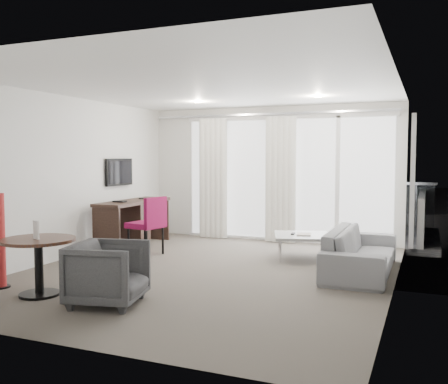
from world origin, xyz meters
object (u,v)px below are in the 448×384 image
at_px(desk, 134,223).
at_px(coffee_table, 302,247).
at_px(rattan_chair_a, 303,216).
at_px(desk_chair, 146,226).
at_px(sofa, 361,251).
at_px(rattan_chair_b, 372,218).
at_px(round_table, 39,267).
at_px(tub_armchair, 108,273).

height_order(desk, coffee_table, desk).
xyz_separation_m(desk, rattan_chair_a, (2.53, 2.57, -0.03)).
relative_size(desk, desk_chair, 1.82).
bearing_deg(sofa, desk_chair, 90.48).
height_order(desk_chair, rattan_chair_b, desk_chair).
relative_size(desk_chair, coffee_table, 1.13).
distance_m(sofa, rattan_chair_a, 3.53).
distance_m(coffee_table, rattan_chair_b, 2.95).
height_order(desk, round_table, desk).
height_order(tub_armchair, rattan_chair_a, rattan_chair_a).
xyz_separation_m(desk, coffee_table, (3.12, 0.06, -0.22)).
bearing_deg(coffee_table, sofa, -32.94).
bearing_deg(rattan_chair_b, desk_chair, -152.43).
bearing_deg(tub_armchair, round_table, 77.48).
xyz_separation_m(coffee_table, sofa, (1.00, -0.65, 0.11)).
distance_m(tub_armchair, rattan_chair_b, 6.49).
bearing_deg(rattan_chair_b, rattan_chair_a, 174.12).
distance_m(desk_chair, tub_armchair, 2.83).
bearing_deg(sofa, rattan_chair_a, 26.69).
height_order(sofa, rattan_chair_b, rattan_chair_b).
height_order(coffee_table, rattan_chair_a, rattan_chair_a).
bearing_deg(desk_chair, round_table, -76.21).
height_order(desk_chair, coffee_table, desk_chair).
bearing_deg(rattan_chair_a, round_table, -101.05).
xyz_separation_m(desk, sofa, (4.11, -0.58, -0.11)).
height_order(rattan_chair_a, rattan_chair_b, rattan_chair_a).
height_order(desk, sofa, desk).
bearing_deg(desk_chair, desk, 146.51).
height_order(round_table, tub_armchair, tub_armchair).
bearing_deg(desk, rattan_chair_b, 36.65).
relative_size(desk, rattan_chair_b, 2.35).
relative_size(rattan_chair_a, rattan_chair_b, 1.01).
xyz_separation_m(desk_chair, rattan_chair_a, (1.90, 3.18, -0.11)).
bearing_deg(desk, rattan_chair_a, 45.43).
relative_size(coffee_table, rattan_chair_a, 1.13).
height_order(tub_armchair, rattan_chair_b, rattan_chair_b).
xyz_separation_m(coffee_table, rattan_chair_b, (0.78, 2.84, 0.18)).
bearing_deg(desk_chair, coffee_table, 26.00).
height_order(coffee_table, rattan_chair_b, rattan_chair_b).
bearing_deg(round_table, rattan_chair_a, 73.00).
xyz_separation_m(coffee_table, rattan_chair_a, (-0.59, 2.51, 0.19)).
xyz_separation_m(sofa, rattan_chair_a, (-1.58, 3.15, 0.07)).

